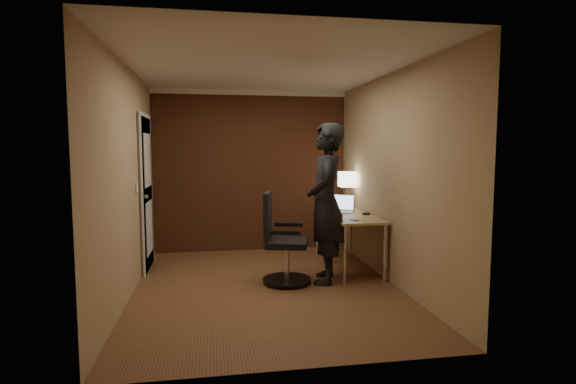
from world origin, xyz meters
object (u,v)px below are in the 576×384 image
object	(u,v)px
mouse	(339,215)
desk	(353,223)
phone	(355,220)
office_chair	(281,244)
desk_lamp	(347,180)
wallet	(366,214)
laptop	(342,207)
person	(326,203)

from	to	relation	value
mouse	desk	bearing A→B (deg)	24.98
phone	office_chair	xyz separation A→B (m)	(-0.91, -0.03, -0.26)
desk_lamp	office_chair	world-z (taller)	desk_lamp
phone	wallet	distance (m)	0.53
desk	wallet	distance (m)	0.22
mouse	wallet	size ratio (longest dim) A/B	0.91
desk_lamp	office_chair	xyz separation A→B (m)	(-1.15, -1.13, -0.68)
desk	phone	bearing A→B (deg)	-106.08
phone	desk_lamp	bearing A→B (deg)	63.80
desk	office_chair	size ratio (longest dim) A/B	1.41
office_chair	mouse	bearing A→B (deg)	23.83
mouse	office_chair	size ratio (longest dim) A/B	0.09
desk	laptop	size ratio (longest dim) A/B	3.62
mouse	person	xyz separation A→B (m)	(-0.27, -0.37, 0.21)
mouse	wallet	xyz separation A→B (m)	(0.41, 0.11, -0.01)
desk	mouse	distance (m)	0.34
desk	person	bearing A→B (deg)	-133.43
laptop	wallet	xyz separation A→B (m)	(0.24, -0.33, -0.05)
mouse	office_chair	distance (m)	0.93
mouse	office_chair	bearing A→B (deg)	-166.76
desk	desk_lamp	bearing A→B (deg)	81.24
wallet	mouse	bearing A→B (deg)	-165.40
desk	desk_lamp	size ratio (longest dim) A/B	2.80
mouse	person	size ratio (longest dim) A/B	0.05
wallet	office_chair	bearing A→B (deg)	-159.13
laptop	wallet	distance (m)	0.41
laptop	mouse	distance (m)	0.46
office_chair	wallet	bearing A→B (deg)	20.87
laptop	office_chair	distance (m)	1.29
desk	mouse	size ratio (longest dim) A/B	15.00
mouse	phone	size ratio (longest dim) A/B	0.87
wallet	desk_lamp	bearing A→B (deg)	95.50
mouse	office_chair	world-z (taller)	office_chair
phone	wallet	bearing A→B (deg)	41.22
office_chair	desk_lamp	bearing A→B (deg)	44.37
desk_lamp	office_chair	distance (m)	1.75
desk_lamp	person	world-z (taller)	person
desk	phone	distance (m)	0.54
phone	person	bearing A→B (deg)	173.03
phone	person	size ratio (longest dim) A/B	0.06
office_chair	laptop	bearing A→B (deg)	39.12
laptop	person	world-z (taller)	person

